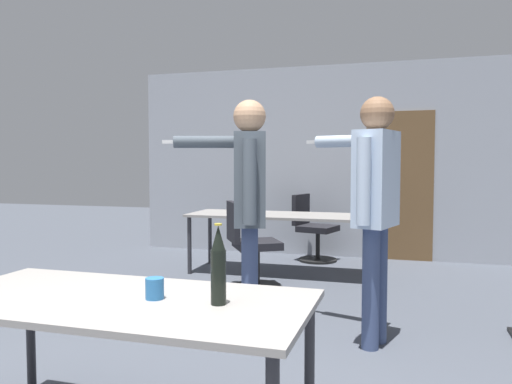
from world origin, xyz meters
TOP-DOWN VIEW (x-y plane):
  - back_wall at (0.03, 5.69)m, footprint 5.48×0.12m
  - conference_table_near at (-0.07, 0.47)m, footprint 1.74×0.83m
  - conference_table_far at (-0.27, 4.33)m, footprint 2.20×0.78m
  - person_far_watching at (0.95, 2.19)m, footprint 0.76×0.74m
  - person_left_plaid at (0.05, 2.03)m, footprint 0.90×0.57m
  - office_chair_far_right at (-0.03, 5.25)m, footprint 0.62×0.57m
  - office_chair_near_pushed at (-0.40, 3.53)m, footprint 0.68×0.65m
  - beer_bottle at (0.40, 0.50)m, footprint 0.07×0.07m
  - drink_cup at (0.09, 0.50)m, footprint 0.08×0.08m

SIDE VIEW (x-z plane):
  - office_chair_far_right at x=-0.03m, z-range -0.03..0.87m
  - office_chair_near_pushed at x=-0.40m, z-range -0.03..0.90m
  - conference_table_near at x=-0.07m, z-range 0.30..1.02m
  - conference_table_far at x=-0.27m, z-range 0.30..1.03m
  - drink_cup at x=0.09m, z-range 0.72..0.82m
  - beer_bottle at x=0.40m, z-range 0.71..1.07m
  - person_left_plaid at x=0.05m, z-range 0.20..2.01m
  - person_far_watching at x=0.95m, z-range 0.21..2.02m
  - back_wall at x=0.03m, z-range -0.01..2.72m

